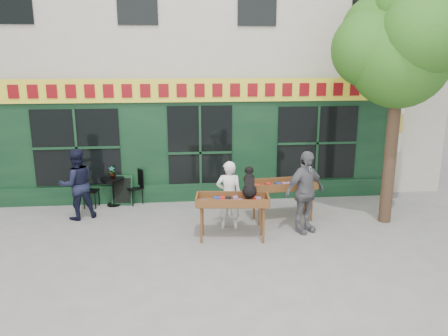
{
  "coord_description": "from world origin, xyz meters",
  "views": [
    {
      "loc": [
        -0.54,
        -9.11,
        3.77
      ],
      "look_at": [
        0.45,
        0.5,
        1.36
      ],
      "focal_mm": 35.0,
      "sensor_mm": 36.0,
      "label": 1
    }
  ],
  "objects_px": {
    "woman": "(229,195)",
    "dog": "(249,182)",
    "book_cart_center": "(232,203)",
    "book_cart_right": "(283,187)",
    "man_left": "(77,184)",
    "man_right": "(305,192)",
    "bistro_table": "(113,186)"
  },
  "relations": [
    {
      "from": "book_cart_center",
      "to": "woman",
      "type": "bearing_deg",
      "value": 96.23
    },
    {
      "from": "woman",
      "to": "book_cart_right",
      "type": "xyz_separation_m",
      "value": [
        1.34,
        0.37,
        0.03
      ]
    },
    {
      "from": "woman",
      "to": "man_right",
      "type": "bearing_deg",
      "value": 173.27
    },
    {
      "from": "bistro_table",
      "to": "woman",
      "type": "bearing_deg",
      "value": -33.62
    },
    {
      "from": "book_cart_center",
      "to": "dog",
      "type": "xyz_separation_m",
      "value": [
        0.35,
        -0.05,
        0.47
      ]
    },
    {
      "from": "book_cart_center",
      "to": "man_left",
      "type": "distance_m",
      "value": 3.93
    },
    {
      "from": "book_cart_right",
      "to": "man_right",
      "type": "xyz_separation_m",
      "value": [
        0.3,
        -0.75,
        0.1
      ]
    },
    {
      "from": "book_cart_center",
      "to": "man_right",
      "type": "height_order",
      "value": "man_right"
    },
    {
      "from": "book_cart_right",
      "to": "bistro_table",
      "type": "xyz_separation_m",
      "value": [
        -4.21,
        1.53,
        -0.28
      ]
    },
    {
      "from": "woman",
      "to": "book_cart_right",
      "type": "height_order",
      "value": "woman"
    },
    {
      "from": "book_cart_center",
      "to": "man_right",
      "type": "xyz_separation_m",
      "value": [
        1.64,
        0.27,
        0.1
      ]
    },
    {
      "from": "book_cart_right",
      "to": "man_left",
      "type": "relative_size",
      "value": 0.9
    },
    {
      "from": "dog",
      "to": "man_left",
      "type": "xyz_separation_m",
      "value": [
        -3.91,
        1.7,
        -0.42
      ]
    },
    {
      "from": "man_left",
      "to": "woman",
      "type": "bearing_deg",
      "value": 138.15
    },
    {
      "from": "man_left",
      "to": "book_cart_right",
      "type": "bearing_deg",
      "value": 146.55
    },
    {
      "from": "man_right",
      "to": "bistro_table",
      "type": "distance_m",
      "value": 5.06
    },
    {
      "from": "book_cart_center",
      "to": "man_right",
      "type": "bearing_deg",
      "value": 15.64
    },
    {
      "from": "dog",
      "to": "book_cart_right",
      "type": "distance_m",
      "value": 1.53
    },
    {
      "from": "book_cart_right",
      "to": "bistro_table",
      "type": "distance_m",
      "value": 4.48
    },
    {
      "from": "bistro_table",
      "to": "man_left",
      "type": "height_order",
      "value": "man_left"
    },
    {
      "from": "book_cart_right",
      "to": "book_cart_center",
      "type": "bearing_deg",
      "value": -149.63
    },
    {
      "from": "woman",
      "to": "bistro_table",
      "type": "height_order",
      "value": "woman"
    },
    {
      "from": "dog",
      "to": "man_left",
      "type": "distance_m",
      "value": 4.29
    },
    {
      "from": "dog",
      "to": "book_cart_center",
      "type": "bearing_deg",
      "value": 178.1
    },
    {
      "from": "bistro_table",
      "to": "man_left",
      "type": "distance_m",
      "value": 1.18
    },
    {
      "from": "man_left",
      "to": "man_right",
      "type": "bearing_deg",
      "value": 139.02
    },
    {
      "from": "woman",
      "to": "dog",
      "type": "bearing_deg",
      "value": 122.79
    },
    {
      "from": "book_cart_right",
      "to": "man_right",
      "type": "distance_m",
      "value": 0.81
    },
    {
      "from": "man_right",
      "to": "bistro_table",
      "type": "height_order",
      "value": "man_right"
    },
    {
      "from": "dog",
      "to": "bistro_table",
      "type": "bearing_deg",
      "value": 147.21
    },
    {
      "from": "woman",
      "to": "bistro_table",
      "type": "relative_size",
      "value": 2.08
    },
    {
      "from": "book_cart_center",
      "to": "dog",
      "type": "height_order",
      "value": "dog"
    }
  ]
}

